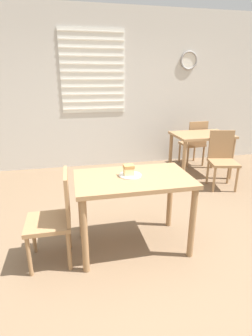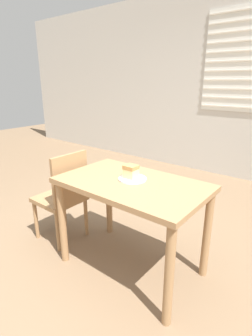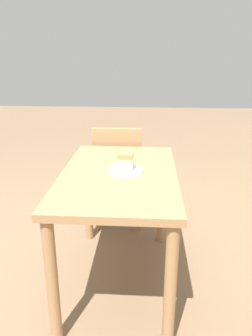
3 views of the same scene
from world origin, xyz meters
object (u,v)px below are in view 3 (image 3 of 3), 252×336
dining_table_near (119,191)px  cake_slice (126,160)px  plate (125,170)px  chair_near_window (118,174)px

dining_table_near → cake_slice: bearing=137.6°
plate → cake_slice: 0.06m
chair_near_window → plate: (0.71, 0.11, 0.29)m
chair_near_window → plate: 0.78m
chair_near_window → dining_table_near: bearing=95.5°
dining_table_near → plate: bearing=124.7°
chair_near_window → cake_slice: 0.79m
chair_near_window → cake_slice: chair_near_window is taller
dining_table_near → cake_slice: 0.19m
dining_table_near → cake_slice: (-0.04, 0.04, 0.18)m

